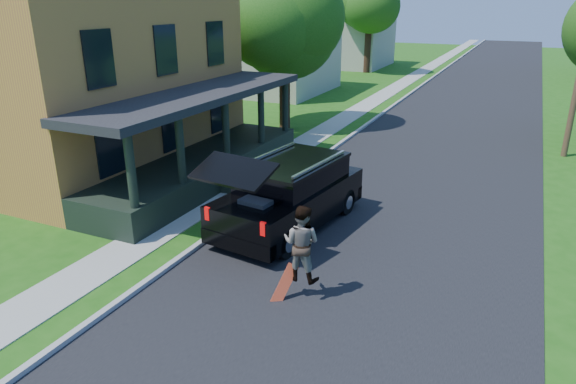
% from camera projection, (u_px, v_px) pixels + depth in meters
% --- Properties ---
extents(ground, '(140.00, 140.00, 0.00)m').
position_uv_depth(ground, '(322.00, 320.00, 10.19)').
color(ground, '#1D5511').
rests_on(ground, ground).
extents(street, '(8.00, 120.00, 0.02)m').
position_uv_depth(street, '(460.00, 119.00, 27.17)').
color(street, black).
rests_on(street, ground).
extents(curb, '(0.15, 120.00, 0.12)m').
position_uv_depth(curb, '(385.00, 113.00, 28.76)').
color(curb, '#A1A19B').
rests_on(curb, ground).
extents(sidewalk, '(1.30, 120.00, 0.03)m').
position_uv_depth(sidewalk, '(358.00, 110.00, 29.37)').
color(sidewalk, '#9F9F96').
rests_on(sidewalk, ground).
extents(front_walk, '(6.50, 1.20, 0.03)m').
position_uv_depth(front_walk, '(143.00, 171.00, 19.03)').
color(front_walk, '#9F9F96').
rests_on(front_walk, ground).
extents(main_house, '(15.56, 15.56, 10.10)m').
position_uv_depth(main_house, '(56.00, 30.00, 18.59)').
color(main_house, '#B26034').
rests_on(main_house, ground).
extents(neighbor_house_mid, '(12.78, 12.78, 8.30)m').
position_uv_depth(neighbor_house_mid, '(266.00, 28.00, 34.41)').
color(neighbor_house_mid, '#B3AF9E').
rests_on(neighbor_house_mid, ground).
extents(neighbor_house_far, '(12.78, 12.78, 8.30)m').
position_uv_depth(neighbor_house_far, '(344.00, 20.00, 47.99)').
color(neighbor_house_far, '#B3AF9E').
rests_on(neighbor_house_far, ground).
extents(black_suv, '(2.71, 5.61, 2.52)m').
position_uv_depth(black_suv, '(290.00, 194.00, 14.06)').
color(black_suv, black).
rests_on(black_suv, ground).
extents(skateboarder, '(0.81, 0.64, 1.66)m').
position_uv_depth(skateboarder, '(301.00, 243.00, 10.60)').
color(skateboarder, black).
rests_on(skateboarder, ground).
extents(skateboard, '(0.44, 0.57, 0.86)m').
position_uv_depth(skateboard, '(285.00, 285.00, 10.81)').
color(skateboard, '#A52B0E').
rests_on(skateboard, ground).
extents(tree_left_mid, '(5.11, 4.96, 8.07)m').
position_uv_depth(tree_left_mid, '(284.00, 14.00, 23.63)').
color(tree_left_mid, black).
rests_on(tree_left_mid, ground).
extents(tree_left_far, '(5.56, 5.61, 8.05)m').
position_uv_depth(tree_left_far, '(370.00, 7.00, 42.82)').
color(tree_left_far, black).
rests_on(tree_left_far, ground).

